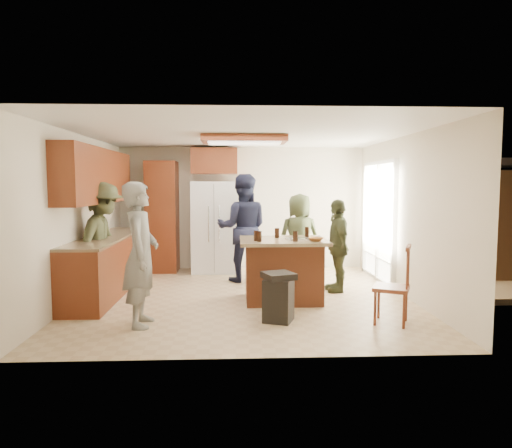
{
  "coord_description": "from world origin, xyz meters",
  "views": [
    {
      "loc": [
        -0.14,
        -6.95,
        1.75
      ],
      "look_at": [
        0.17,
        -0.13,
        1.15
      ],
      "focal_mm": 32.0,
      "sensor_mm": 36.0,
      "label": 1
    }
  ],
  "objects_px": {
    "person_front_left": "(141,254)",
    "trash_bin": "(278,297)",
    "refrigerator": "(215,227)",
    "kitchen_island": "(283,269)",
    "person_counter": "(103,240)",
    "spindle_chair": "(393,288)",
    "person_behind_left": "(243,228)",
    "person_side_right": "(337,245)",
    "person_behind_right": "(299,238)"
  },
  "relations": [
    {
      "from": "person_behind_left",
      "to": "refrigerator",
      "type": "bearing_deg",
      "value": -57.95
    },
    {
      "from": "spindle_chair",
      "to": "person_side_right",
      "type": "bearing_deg",
      "value": 99.98
    },
    {
      "from": "kitchen_island",
      "to": "spindle_chair",
      "type": "distance_m",
      "value": 1.74
    },
    {
      "from": "person_behind_right",
      "to": "person_counter",
      "type": "relative_size",
      "value": 0.89
    },
    {
      "from": "person_behind_left",
      "to": "person_side_right",
      "type": "distance_m",
      "value": 1.76
    },
    {
      "from": "person_behind_left",
      "to": "kitchen_island",
      "type": "relative_size",
      "value": 1.51
    },
    {
      "from": "person_behind_right",
      "to": "trash_bin",
      "type": "relative_size",
      "value": 2.51
    },
    {
      "from": "refrigerator",
      "to": "spindle_chair",
      "type": "relative_size",
      "value": 1.81
    },
    {
      "from": "person_behind_left",
      "to": "trash_bin",
      "type": "distance_m",
      "value": 2.58
    },
    {
      "from": "person_counter",
      "to": "spindle_chair",
      "type": "height_order",
      "value": "person_counter"
    },
    {
      "from": "person_behind_left",
      "to": "spindle_chair",
      "type": "xyz_separation_m",
      "value": [
        1.84,
        -2.62,
        -0.51
      ]
    },
    {
      "from": "spindle_chair",
      "to": "refrigerator",
      "type": "bearing_deg",
      "value": 123.86
    },
    {
      "from": "person_side_right",
      "to": "trash_bin",
      "type": "relative_size",
      "value": 2.39
    },
    {
      "from": "person_front_left",
      "to": "refrigerator",
      "type": "xyz_separation_m",
      "value": [
        0.75,
        3.47,
        0.01
      ]
    },
    {
      "from": "person_behind_left",
      "to": "spindle_chair",
      "type": "relative_size",
      "value": 1.94
    },
    {
      "from": "person_counter",
      "to": "kitchen_island",
      "type": "distance_m",
      "value": 2.77
    },
    {
      "from": "kitchen_island",
      "to": "spindle_chair",
      "type": "height_order",
      "value": "spindle_chair"
    },
    {
      "from": "refrigerator",
      "to": "kitchen_island",
      "type": "relative_size",
      "value": 1.41
    },
    {
      "from": "person_front_left",
      "to": "trash_bin",
      "type": "bearing_deg",
      "value": -89.09
    },
    {
      "from": "person_side_right",
      "to": "person_front_left",
      "type": "bearing_deg",
      "value": -59.41
    },
    {
      "from": "person_front_left",
      "to": "kitchen_island",
      "type": "xyz_separation_m",
      "value": [
        1.87,
        1.12,
        -0.41
      ]
    },
    {
      "from": "person_front_left",
      "to": "person_side_right",
      "type": "bearing_deg",
      "value": -61.01
    },
    {
      "from": "person_behind_left",
      "to": "person_behind_right",
      "type": "relative_size",
      "value": 1.22
    },
    {
      "from": "person_front_left",
      "to": "person_behind_left",
      "type": "distance_m",
      "value": 2.86
    },
    {
      "from": "person_front_left",
      "to": "person_counter",
      "type": "bearing_deg",
      "value": 29.21
    },
    {
      "from": "person_side_right",
      "to": "trash_bin",
      "type": "height_order",
      "value": "person_side_right"
    },
    {
      "from": "person_counter",
      "to": "person_behind_left",
      "type": "bearing_deg",
      "value": -54.68
    },
    {
      "from": "person_front_left",
      "to": "person_side_right",
      "type": "height_order",
      "value": "person_front_left"
    },
    {
      "from": "person_front_left",
      "to": "trash_bin",
      "type": "height_order",
      "value": "person_front_left"
    },
    {
      "from": "person_behind_right",
      "to": "person_side_right",
      "type": "relative_size",
      "value": 1.05
    },
    {
      "from": "person_front_left",
      "to": "person_behind_left",
      "type": "bearing_deg",
      "value": -28.87
    },
    {
      "from": "person_behind_left",
      "to": "trash_bin",
      "type": "height_order",
      "value": "person_behind_left"
    },
    {
      "from": "person_behind_right",
      "to": "refrigerator",
      "type": "relative_size",
      "value": 0.88
    },
    {
      "from": "person_behind_left",
      "to": "kitchen_island",
      "type": "bearing_deg",
      "value": 113.79
    },
    {
      "from": "trash_bin",
      "to": "kitchen_island",
      "type": "bearing_deg",
      "value": 81.03
    },
    {
      "from": "spindle_chair",
      "to": "person_behind_left",
      "type": "bearing_deg",
      "value": 125.02
    },
    {
      "from": "person_front_left",
      "to": "person_behind_right",
      "type": "relative_size",
      "value": 1.12
    },
    {
      "from": "person_front_left",
      "to": "spindle_chair",
      "type": "bearing_deg",
      "value": -93.31
    },
    {
      "from": "person_front_left",
      "to": "kitchen_island",
      "type": "relative_size",
      "value": 1.39
    },
    {
      "from": "person_behind_left",
      "to": "refrigerator",
      "type": "height_order",
      "value": "person_behind_left"
    },
    {
      "from": "person_counter",
      "to": "spindle_chair",
      "type": "relative_size",
      "value": 1.79
    },
    {
      "from": "person_side_right",
      "to": "kitchen_island",
      "type": "relative_size",
      "value": 1.18
    },
    {
      "from": "person_behind_right",
      "to": "person_side_right",
      "type": "height_order",
      "value": "person_behind_right"
    },
    {
      "from": "person_counter",
      "to": "trash_bin",
      "type": "xyz_separation_m",
      "value": [
        2.56,
        -1.33,
        -0.57
      ]
    },
    {
      "from": "person_behind_left",
      "to": "trash_bin",
      "type": "bearing_deg",
      "value": 101.23
    },
    {
      "from": "trash_bin",
      "to": "spindle_chair",
      "type": "relative_size",
      "value": 0.63
    },
    {
      "from": "person_side_right",
      "to": "spindle_chair",
      "type": "distance_m",
      "value": 1.82
    },
    {
      "from": "person_behind_right",
      "to": "spindle_chair",
      "type": "height_order",
      "value": "person_behind_right"
    },
    {
      "from": "refrigerator",
      "to": "spindle_chair",
      "type": "xyz_separation_m",
      "value": [
        2.38,
        -3.54,
        -0.45
      ]
    },
    {
      "from": "person_behind_left",
      "to": "kitchen_island",
      "type": "height_order",
      "value": "person_behind_left"
    }
  ]
}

